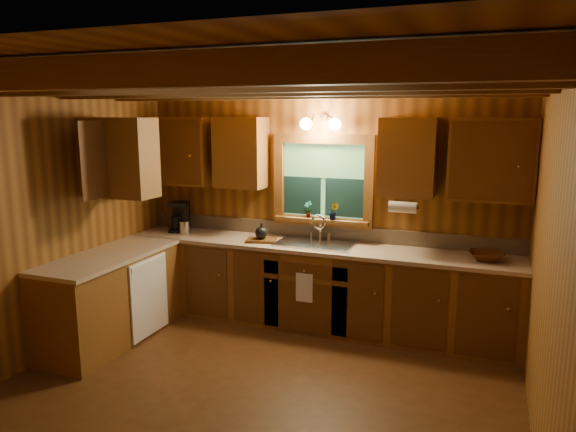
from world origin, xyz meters
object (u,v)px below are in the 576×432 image
(sink, at_px, (315,248))
(wicker_basket, at_px, (486,256))
(cutting_board, at_px, (261,240))
(coffee_maker, at_px, (179,216))

(sink, bearing_deg, wicker_basket, -0.70)
(cutting_board, relative_size, wicker_basket, 0.97)
(coffee_maker, bearing_deg, cutting_board, -28.93)
(cutting_board, bearing_deg, sink, -6.18)
(coffee_maker, distance_m, wicker_basket, 3.43)
(wicker_basket, bearing_deg, coffee_maker, 178.51)
(coffee_maker, xyz_separation_m, wicker_basket, (3.42, -0.09, -0.13))
(coffee_maker, distance_m, cutting_board, 1.15)
(sink, xyz_separation_m, coffee_maker, (-1.71, 0.07, 0.22))
(cutting_board, bearing_deg, wicker_basket, -12.92)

